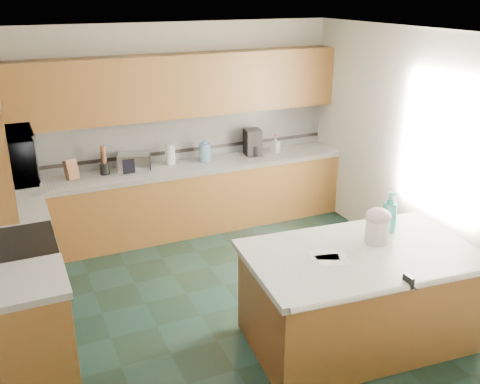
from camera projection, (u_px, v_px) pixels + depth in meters
floor at (241, 305)px, 5.56m from camera, size 4.60×4.60×0.00m
ceiling at (241, 37)px, 4.59m from camera, size 4.60×4.60×0.00m
wall_back at (168, 129)px, 7.05m from camera, size 4.60×0.04×2.70m
wall_front at (405, 309)px, 3.10m from camera, size 4.60×0.04×2.70m
wall_right at (430, 154)px, 5.97m from camera, size 0.04×4.60×2.70m
back_base_cab at (179, 202)px, 7.11m from camera, size 4.60×0.60×0.86m
back_countertop at (177, 169)px, 6.94m from camera, size 4.60×0.64×0.06m
back_upper_cab at (171, 86)px, 6.68m from camera, size 4.60×0.33×0.78m
back_backsplash at (170, 138)px, 7.06m from camera, size 4.60×0.02×0.63m
back_accent_band at (170, 152)px, 7.13m from camera, size 4.60×0.01×0.05m
left_base_cab_rear at (22, 253)px, 5.74m from camera, size 0.60×0.82×0.86m
left_counter_rear at (15, 213)px, 5.57m from camera, size 0.64×0.82×0.06m
left_base_cab_front at (33, 331)px, 4.43m from camera, size 0.60×0.72×0.86m
left_counter_front at (25, 282)px, 4.27m from camera, size 0.64×0.72×0.06m
range_body at (27, 287)px, 5.06m from camera, size 0.60×0.76×0.88m
range_oven_door at (59, 284)px, 5.19m from camera, size 0.02×0.68×0.55m
range_cooktop at (20, 244)px, 4.90m from camera, size 0.62×0.78×0.04m
range_handle at (58, 249)px, 5.06m from camera, size 0.02×0.66×0.02m
microwave at (5, 157)px, 4.60m from camera, size 0.50×0.73×0.41m
island_base at (358, 299)px, 4.88m from camera, size 2.03×1.28×0.86m
island_top at (362, 255)px, 4.71m from camera, size 2.13×1.39×0.06m
island_bullnose at (408, 287)px, 4.20m from camera, size 2.03×0.25×0.06m
treat_jar at (377, 231)px, 4.85m from camera, size 0.21×0.21×0.22m
treat_jar_lid at (378, 216)px, 4.79m from camera, size 0.23×0.23×0.14m
treat_jar_knob at (379, 211)px, 4.78m from camera, size 0.08×0.03×0.03m
treat_jar_knob_end_l at (375, 212)px, 4.76m from camera, size 0.04×0.04×0.04m
treat_jar_knob_end_r at (382, 210)px, 4.79m from camera, size 0.04×0.04×0.04m
soap_bottle_island at (390, 212)px, 5.05m from camera, size 0.19×0.19×0.39m
paper_sheet_a at (333, 260)px, 4.56m from camera, size 0.32×0.27×0.00m
paper_sheet_b at (324, 255)px, 4.64m from camera, size 0.30×0.27×0.00m
clamp_body at (408, 281)px, 4.21m from camera, size 0.04×0.11×0.10m
clamp_handle at (414, 287)px, 4.16m from camera, size 0.02×0.08×0.02m
knife_block at (71, 170)px, 6.43m from camera, size 0.18×0.21×0.27m
utensil_crock at (105, 169)px, 6.62m from camera, size 0.12×0.12×0.15m
utensil_bundle at (103, 155)px, 6.56m from camera, size 0.07×0.07×0.22m
toaster_oven at (134, 163)px, 6.73m from camera, size 0.45×0.38×0.23m
toaster_oven_door at (137, 165)px, 6.62m from camera, size 0.35×0.01×0.19m
paper_towel at (170, 155)px, 6.95m from camera, size 0.12×0.12×0.28m
paper_towel_base at (171, 164)px, 6.99m from camera, size 0.19×0.19×0.01m
water_jug at (205, 152)px, 7.10m from camera, size 0.15×0.15×0.25m
water_jug_neck at (205, 142)px, 7.05m from camera, size 0.07×0.07×0.04m
coffee_maker at (253, 142)px, 7.37m from camera, size 0.24×0.26×0.36m
coffee_carafe at (254, 150)px, 7.36m from camera, size 0.15×0.15×0.15m
soap_bottle_back at (275, 144)px, 7.49m from camera, size 0.14×0.14×0.23m
soap_back_cap at (275, 135)px, 7.45m from camera, size 0.02×0.02×0.03m
window_light_proxy at (443, 146)px, 5.73m from camera, size 0.02×1.40×1.10m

